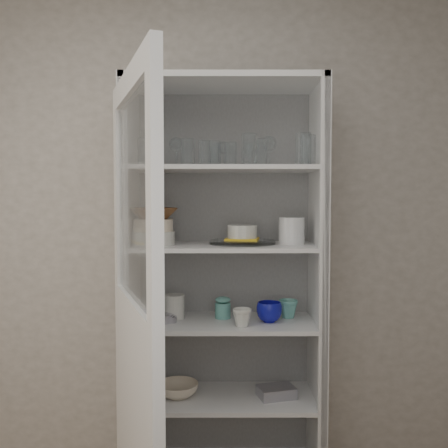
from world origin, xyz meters
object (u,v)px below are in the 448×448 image
at_px(plate_stack_front, 153,238).
at_px(mug_teal, 288,309).
at_px(goblet_3, 269,150).
at_px(mug_white, 242,318).
at_px(glass_platter, 242,242).
at_px(pantry_cabinet, 224,303).
at_px(cream_bowl, 153,225).
at_px(goblet_2, 249,154).
at_px(goblet_0, 176,151).
at_px(terracotta_bowl, 153,213).
at_px(goblet_1, 224,154).
at_px(teal_jar, 223,309).
at_px(mug_blue, 269,312).
at_px(tin_box, 276,392).
at_px(yellow_trivet, 242,239).
at_px(white_ramekin, 242,232).
at_px(cupboard_door, 135,358).
at_px(cream_dish, 178,389).
at_px(grey_bowl_stack, 292,231).
at_px(measuring_cups, 163,318).
at_px(plate_stack_back, 148,237).

distance_m(plate_stack_front, mug_teal, 0.81).
xyz_separation_m(goblet_3, mug_white, (-0.15, -0.19, -0.85)).
bearing_deg(mug_teal, glass_platter, -178.01).
distance_m(pantry_cabinet, cream_bowl, 0.57).
bearing_deg(goblet_2, plate_stack_front, -161.66).
height_order(goblet_2, mug_white, goblet_2).
bearing_deg(glass_platter, goblet_0, 165.93).
bearing_deg(terracotta_bowl, glass_platter, 6.73).
height_order(goblet_1, teal_jar, goblet_1).
xyz_separation_m(terracotta_bowl, mug_blue, (0.60, 0.00, -0.51)).
xyz_separation_m(glass_platter, tin_box, (0.18, -0.04, -0.78)).
distance_m(goblet_3, yellow_trivet, 0.49).
height_order(goblet_2, white_ramekin, goblet_2).
bearing_deg(cupboard_door, mug_blue, 117.07).
relative_size(yellow_trivet, cream_dish, 0.77).
relative_size(pantry_cabinet, goblet_0, 11.66).
bearing_deg(teal_jar, pantry_cabinet, 72.35).
relative_size(cupboard_door, mug_blue, 15.34).
height_order(glass_platter, grey_bowl_stack, grey_bowl_stack).
height_order(pantry_cabinet, cupboard_door, pantry_cabinet).
distance_m(cream_bowl, measuring_cups, 0.48).
relative_size(glass_platter, white_ramekin, 2.24).
bearing_deg(teal_jar, goblet_1, 84.96).
bearing_deg(plate_stack_front, mug_blue, 0.37).
xyz_separation_m(terracotta_bowl, yellow_trivet, (0.46, 0.05, -0.14)).
xyz_separation_m(mug_teal, mug_white, (-0.25, -0.18, -0.00)).
distance_m(glass_platter, white_ramekin, 0.06).
distance_m(goblet_1, goblet_2, 0.14).
bearing_deg(terracotta_bowl, mug_blue, 0.37).
distance_m(yellow_trivet, mug_teal, 0.45).
distance_m(plate_stack_back, white_ramekin, 0.51).
distance_m(glass_platter, yellow_trivet, 0.02).
bearing_deg(grey_bowl_stack, tin_box, -162.82).
distance_m(cream_bowl, teal_jar, 0.58).
bearing_deg(plate_stack_back, mug_white, -23.66).
xyz_separation_m(goblet_3, grey_bowl_stack, (0.11, -0.07, -0.42)).
relative_size(cupboard_door, yellow_trivet, 11.96).
xyz_separation_m(cream_bowl, teal_jar, (0.36, 0.08, -0.45)).
bearing_deg(plate_stack_back, tin_box, -10.14).
relative_size(goblet_0, measuring_cups, 1.74).
bearing_deg(glass_platter, plate_stack_back, 171.26).
height_order(goblet_3, plate_stack_front, goblet_3).
bearing_deg(grey_bowl_stack, measuring_cups, -176.56).
bearing_deg(plate_stack_back, goblet_1, 1.75).
xyz_separation_m(goblet_1, measuring_cups, (-0.32, -0.15, -0.86)).
bearing_deg(mug_white, terracotta_bowl, 168.25).
height_order(goblet_2, grey_bowl_stack, goblet_2).
xyz_separation_m(goblet_3, plate_stack_front, (-0.60, -0.11, -0.46)).
relative_size(goblet_1, grey_bowl_stack, 1.10).
bearing_deg(cupboard_door, goblet_1, 135.78).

